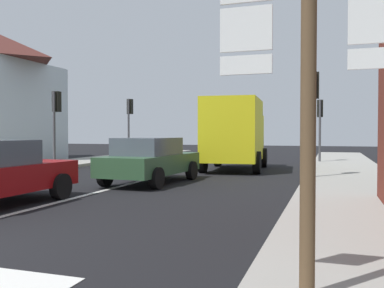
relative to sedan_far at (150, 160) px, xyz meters
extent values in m
plane|color=black|center=(-0.50, 1.42, -0.76)|extent=(80.00, 80.00, 0.00)
cube|color=gray|center=(6.19, -0.58, -0.69)|extent=(2.95, 44.00, 0.14)
cube|color=silver|center=(-0.50, -2.58, -0.75)|extent=(0.16, 12.00, 0.01)
cube|color=silver|center=(-13.70, 10.66, -0.41)|extent=(4.37, 1.20, 0.70)
cylinder|color=black|center=(-2.46, -3.78, -0.44)|extent=(0.22, 0.64, 0.64)
cylinder|color=black|center=(-0.71, -3.78, -0.44)|extent=(0.22, 0.64, 0.64)
cube|color=#2D5133|center=(0.00, 0.07, -0.14)|extent=(2.01, 4.30, 0.60)
cube|color=#47515B|center=(-0.01, -0.18, 0.43)|extent=(1.68, 2.19, 0.55)
cylinder|color=black|center=(-0.78, 1.47, -0.44)|extent=(0.26, 0.65, 0.64)
cylinder|color=black|center=(0.96, 1.36, -0.44)|extent=(0.26, 0.65, 0.64)
cylinder|color=black|center=(-0.95, -1.22, -0.44)|extent=(0.26, 0.65, 0.64)
cylinder|color=black|center=(0.79, -1.33, -0.44)|extent=(0.26, 0.65, 0.64)
cube|color=yellow|center=(1.63, 4.92, 0.99)|extent=(2.47, 3.85, 2.60)
cube|color=yellow|center=(1.45, 7.41, 0.69)|extent=(2.18, 1.45, 2.00)
cube|color=#47515B|center=(1.44, 7.46, 1.49)|extent=(1.76, 0.23, 0.70)
cylinder|color=black|center=(0.35, 7.28, -0.31)|extent=(0.35, 0.92, 0.90)
cylinder|color=black|center=(2.55, 7.44, -0.31)|extent=(0.35, 0.92, 0.90)
cylinder|color=black|center=(0.60, 3.89, -0.31)|extent=(0.35, 0.92, 0.90)
cylinder|color=black|center=(2.80, 4.05, -0.31)|extent=(0.35, 0.92, 0.90)
cylinder|color=brown|center=(5.36, -8.59, 0.84)|extent=(0.14, 0.14, 3.20)
cube|color=white|center=(4.78, -8.54, 1.86)|extent=(0.50, 0.03, 0.42)
cube|color=black|center=(4.78, -8.52, 1.86)|extent=(0.43, 0.01, 0.32)
cube|color=white|center=(4.78, -8.54, 1.52)|extent=(0.50, 0.03, 0.18)
cube|color=black|center=(4.78, -8.52, 1.52)|extent=(0.43, 0.01, 0.13)
cube|color=white|center=(5.94, -8.54, 1.86)|extent=(0.50, 0.03, 0.42)
cube|color=black|center=(5.94, -8.52, 1.86)|extent=(0.43, 0.01, 0.32)
cube|color=white|center=(5.94, -8.54, 1.52)|extent=(0.50, 0.03, 0.18)
cube|color=black|center=(5.94, -8.52, 1.52)|extent=(0.43, 0.01, 0.13)
cylinder|color=#47474C|center=(5.01, 2.36, 1.09)|extent=(0.12, 0.12, 3.70)
cube|color=black|center=(5.01, 2.56, 2.49)|extent=(0.30, 0.28, 0.90)
sphere|color=#360303|center=(5.01, 2.70, 2.76)|extent=(0.18, 0.18, 0.18)
sphere|color=#3C2303|center=(5.01, 2.70, 2.48)|extent=(0.18, 0.18, 0.18)
sphere|color=#0CA526|center=(5.01, 2.70, 2.20)|extent=(0.18, 0.18, 0.18)
cylinder|color=#47474C|center=(-6.01, 10.36, 1.07)|extent=(0.12, 0.12, 3.67)
cube|color=black|center=(-6.01, 10.56, 2.46)|extent=(0.30, 0.28, 0.90)
sphere|color=#360303|center=(-6.01, 10.70, 2.73)|extent=(0.18, 0.18, 0.18)
sphere|color=#3C2303|center=(-6.01, 10.70, 2.45)|extent=(0.18, 0.18, 0.18)
sphere|color=#0CA526|center=(-6.01, 10.70, 2.17)|extent=(0.18, 0.18, 0.18)
cylinder|color=#47474C|center=(-6.01, 3.17, 0.97)|extent=(0.12, 0.12, 3.46)
cube|color=black|center=(-6.01, 3.37, 2.25)|extent=(0.30, 0.28, 0.90)
sphere|color=#360303|center=(-6.01, 3.51, 2.52)|extent=(0.18, 0.18, 0.18)
sphere|color=#3C2303|center=(-6.01, 3.51, 2.24)|extent=(0.18, 0.18, 0.18)
sphere|color=#0CA526|center=(-6.01, 3.51, 1.96)|extent=(0.18, 0.18, 0.18)
cylinder|color=#47474C|center=(5.01, 10.39, 0.92)|extent=(0.12, 0.12, 3.35)
cube|color=black|center=(5.01, 10.59, 2.14)|extent=(0.30, 0.28, 0.90)
sphere|color=#360303|center=(5.01, 10.73, 2.41)|extent=(0.18, 0.18, 0.18)
sphere|color=#3C2303|center=(5.01, 10.73, 2.13)|extent=(0.18, 0.18, 0.18)
sphere|color=#0CA526|center=(5.01, 10.73, 1.85)|extent=(0.18, 0.18, 0.18)
camera|label=1|loc=(5.55, -12.52, 0.87)|focal=39.43mm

